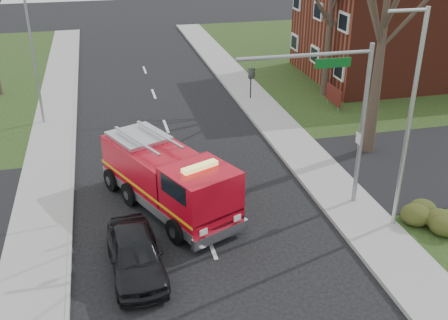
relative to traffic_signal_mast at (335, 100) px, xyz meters
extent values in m
plane|color=black|center=(-5.21, -1.50, -4.71)|extent=(120.00, 120.00, 0.00)
cube|color=#9FA09A|center=(0.99, -1.50, -4.63)|extent=(2.40, 80.00, 0.15)
cube|color=#9FA09A|center=(-11.41, -1.50, -4.63)|extent=(2.40, 80.00, 0.15)
cube|color=#602316|center=(13.79, 16.50, -1.21)|extent=(15.00, 10.00, 7.00)
cube|color=silver|center=(6.24, 16.50, -2.71)|extent=(0.12, 1.40, 1.20)
cube|color=#561714|center=(5.29, 11.00, -3.81)|extent=(0.12, 2.00, 1.00)
cylinder|color=gray|center=(5.29, 10.20, -4.26)|extent=(0.08, 0.08, 0.90)
cylinder|color=gray|center=(5.29, 11.80, -4.26)|extent=(0.08, 0.08, 0.90)
ellipsoid|color=#313B15|center=(3.79, -2.50, -4.13)|extent=(2.80, 2.00, 0.90)
cone|color=#34281E|center=(4.29, 4.50, 1.29)|extent=(0.64, 0.64, 12.00)
cone|color=#34281E|center=(5.79, 13.50, 0.54)|extent=(0.56, 0.56, 10.50)
cylinder|color=gray|center=(1.29, 0.00, -1.31)|extent=(0.18, 0.18, 6.80)
cylinder|color=gray|center=(-1.31, 0.00, 1.79)|extent=(5.20, 0.14, 0.14)
cube|color=#0C591E|center=(-0.21, 0.00, 1.44)|extent=(1.40, 0.06, 0.35)
imported|color=black|center=(-3.31, 0.00, 1.44)|extent=(0.22, 0.18, 1.10)
cylinder|color=#B7BABF|center=(1.99, -2.00, -0.51)|extent=(0.16, 0.16, 8.40)
cylinder|color=#B7BABF|center=(1.29, -2.00, 3.59)|extent=(1.40, 0.12, 0.12)
cylinder|color=gray|center=(-12.01, 12.50, -1.21)|extent=(0.14, 0.14, 7.00)
cube|color=#B90819|center=(-6.78, 2.59, -3.30)|extent=(4.09, 5.27, 1.91)
cube|color=#B90819|center=(-5.37, -0.56, -3.16)|extent=(3.12, 3.12, 2.18)
cube|color=#B7BABF|center=(-6.33, 1.60, -4.07)|extent=(5.08, 7.43, 0.41)
cube|color=#E5B20C|center=(-6.33, 1.60, -3.57)|extent=(5.08, 7.44, 0.11)
cube|color=black|center=(-4.96, -1.47, -2.48)|extent=(1.92, 0.93, 0.77)
cube|color=#E5D866|center=(-5.37, -0.56, -1.94)|extent=(1.46, 0.89, 0.16)
cylinder|color=black|center=(-6.41, -1.12, -4.21)|extent=(0.70, 1.04, 1.00)
cylinder|color=black|center=(-4.25, -0.15, -4.21)|extent=(0.70, 1.04, 1.00)
cylinder|color=black|center=(-8.53, 3.60, -4.21)|extent=(0.70, 1.04, 1.00)
cylinder|color=black|center=(-6.38, 4.57, -4.21)|extent=(0.70, 1.04, 1.00)
imported|color=black|center=(-8.01, -2.50, -3.98)|extent=(1.98, 4.39, 1.46)
camera|label=1|loc=(-8.52, -17.35, 6.52)|focal=42.00mm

